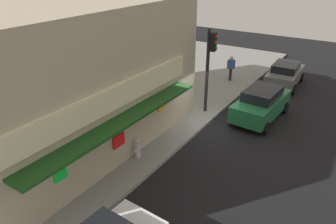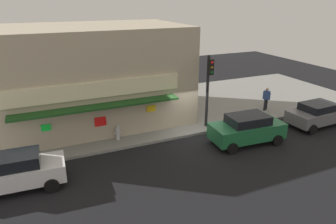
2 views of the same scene
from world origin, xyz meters
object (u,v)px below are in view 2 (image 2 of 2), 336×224
(potted_plant_by_doorway, at_px, (89,122))
(potted_plant_by_window, at_px, (111,121))
(fire_hydrant, at_px, (118,133))
(pedestrian, at_px, (266,98))
(parked_car_grey, at_px, (317,114))
(traffic_light, at_px, (209,82))
(parked_car_green, at_px, (247,129))
(parked_car_white, at_px, (12,172))
(trash_can, at_px, (59,134))

(potted_plant_by_doorway, distance_m, potted_plant_by_window, 1.36)
(fire_hydrant, height_order, pedestrian, pedestrian)
(pedestrian, height_order, potted_plant_by_doorway, pedestrian)
(pedestrian, xyz_separation_m, parked_car_grey, (1.37, -3.41, -0.29))
(traffic_light, height_order, parked_car_green, traffic_light)
(pedestrian, height_order, parked_car_white, pedestrian)
(fire_hydrant, height_order, trash_can, trash_can)
(traffic_light, relative_size, potted_plant_by_window, 4.92)
(parked_car_grey, height_order, parked_car_green, parked_car_green)
(parked_car_grey, xyz_separation_m, parked_car_white, (-18.26, 0.09, 0.04))
(traffic_light, bearing_deg, parked_car_grey, -19.22)
(potted_plant_by_window, xyz_separation_m, parked_car_white, (-5.48, -4.45, 0.15))
(trash_can, height_order, pedestrian, pedestrian)
(parked_car_green, distance_m, parked_car_white, 12.37)
(parked_car_grey, distance_m, parked_car_white, 18.26)
(trash_can, xyz_separation_m, potted_plant_by_doorway, (1.82, 0.73, 0.15))
(parked_car_grey, bearing_deg, parked_car_white, 179.73)
(fire_hydrant, relative_size, parked_car_white, 0.20)
(trash_can, xyz_separation_m, parked_car_green, (10.06, -4.21, 0.26))
(potted_plant_by_window, bearing_deg, pedestrian, -5.61)
(traffic_light, height_order, potted_plant_by_window, traffic_light)
(trash_can, bearing_deg, fire_hydrant, -18.67)
(trash_can, relative_size, parked_car_grey, 0.23)
(pedestrian, relative_size, potted_plant_by_doorway, 1.65)
(traffic_light, xyz_separation_m, parked_car_grey, (6.98, -2.43, -2.33))
(pedestrian, distance_m, parked_car_grey, 3.69)
(parked_car_grey, relative_size, parked_car_green, 0.93)
(potted_plant_by_doorway, relative_size, parked_car_grey, 0.26)
(traffic_light, bearing_deg, potted_plant_by_doorway, 162.56)
(parked_car_grey, distance_m, parked_car_green, 5.90)
(parked_car_white, bearing_deg, potted_plant_by_doorway, 48.09)
(potted_plant_by_doorway, height_order, parked_car_grey, parked_car_grey)
(traffic_light, bearing_deg, parked_car_white, -168.24)
(traffic_light, bearing_deg, fire_hydrant, 175.64)
(traffic_light, height_order, parked_car_grey, traffic_light)
(traffic_light, xyz_separation_m, parked_car_white, (-11.28, -2.35, -2.29))
(potted_plant_by_doorway, relative_size, parked_car_green, 0.24)
(trash_can, relative_size, potted_plant_by_doorway, 0.89)
(pedestrian, bearing_deg, potted_plant_by_window, 174.39)
(potted_plant_by_doorway, xyz_separation_m, parked_car_green, (8.25, -4.94, 0.11))
(pedestrian, bearing_deg, parked_car_grey, -68.20)
(potted_plant_by_window, bearing_deg, parked_car_green, -34.84)
(traffic_light, xyz_separation_m, potted_plant_by_doorway, (-7.15, 2.25, -2.36))
(traffic_light, relative_size, fire_hydrant, 5.26)
(traffic_light, relative_size, parked_car_white, 1.03)
(pedestrian, height_order, potted_plant_by_window, pedestrian)
(potted_plant_by_window, bearing_deg, fire_hydrant, -90.05)
(fire_hydrant, bearing_deg, parked_car_grey, -12.68)
(parked_car_grey, relative_size, parked_car_white, 0.90)
(fire_hydrant, xyz_separation_m, parked_car_grey, (12.78, -2.88, 0.23))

